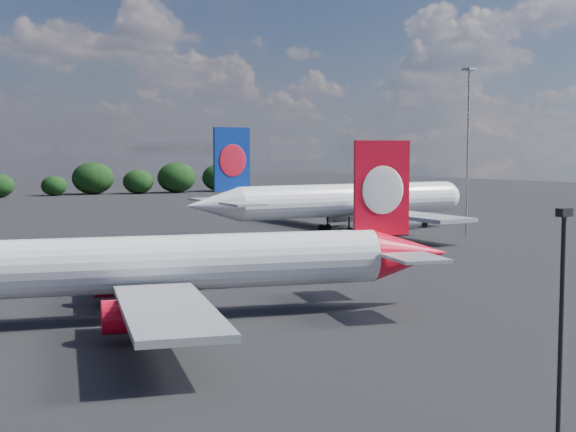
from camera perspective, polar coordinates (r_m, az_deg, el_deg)
qantas_airliner at (r=61.73m, az=-6.95°, el=-3.41°), size 40.58×38.99×13.60m
china_southern_airliner at (r=123.74m, az=3.71°, el=1.05°), size 48.98×46.62×15.97m
apron_lamp_post at (r=28.66m, az=18.79°, el=-9.16°), size 0.55×0.30×10.97m
floodlight_mast_near at (r=123.14m, az=12.69°, el=6.03°), size 1.60×1.60×24.87m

